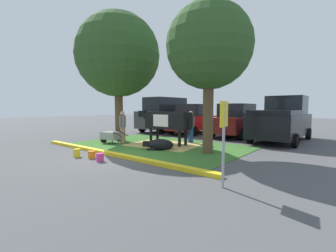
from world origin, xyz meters
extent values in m
plane|color=#4C4C4F|center=(0.00, 0.00, 0.00)|extent=(80.00, 80.00, 0.00)
cube|color=#386B28|center=(-0.35, 2.48, 0.01)|extent=(7.98, 5.19, 0.02)
cube|color=yellow|center=(-0.35, -0.27, 0.06)|extent=(9.18, 0.24, 0.12)
cube|color=tan|center=(-0.19, 2.72, 0.03)|extent=(3.50, 2.82, 0.04)
cylinder|color=brown|center=(-3.08, 2.40, 1.51)|extent=(0.43, 0.43, 3.01)
sphere|color=#2D5123|center=(-3.08, 2.40, 4.55)|extent=(4.38, 4.38, 4.38)
cylinder|color=brown|center=(2.37, 2.31, 1.48)|extent=(0.40, 0.40, 2.95)
sphere|color=#2D5123|center=(2.37, 2.31, 4.09)|extent=(3.25, 3.25, 3.25)
cube|color=black|center=(-0.13, 2.92, 1.18)|extent=(2.31, 0.73, 0.80)
cube|color=white|center=(-0.28, 2.92, 1.18)|extent=(0.91, 0.73, 0.56)
cylinder|color=black|center=(-1.46, 2.91, 1.28)|extent=(0.64, 0.33, 0.58)
cube|color=black|center=(-1.78, 2.90, 1.46)|extent=(0.44, 0.27, 0.32)
cube|color=white|center=(-1.98, 2.90, 1.42)|extent=(0.12, 0.20, 0.20)
cylinder|color=black|center=(-0.99, 2.67, 0.39)|extent=(0.14, 0.14, 0.78)
cylinder|color=black|center=(-0.99, 3.16, 0.39)|extent=(0.14, 0.14, 0.78)
cylinder|color=black|center=(0.74, 2.69, 0.39)|extent=(0.14, 0.14, 0.78)
cylinder|color=black|center=(0.73, 3.18, 0.39)|extent=(0.14, 0.14, 0.78)
cylinder|color=black|center=(1.07, 2.94, 0.93)|extent=(0.06, 0.06, 0.70)
ellipsoid|color=black|center=(0.52, 1.65, 0.24)|extent=(1.19, 0.97, 0.48)
cube|color=black|center=(0.01, 1.34, 0.26)|extent=(0.34, 0.31, 0.22)
cube|color=silver|center=(-0.10, 1.28, 0.26)|extent=(0.10, 0.12, 0.16)
cylinder|color=black|center=(0.31, 1.31, 0.06)|extent=(0.35, 0.26, 0.10)
cylinder|color=#23478C|center=(0.45, 4.03, 0.41)|extent=(0.26, 0.26, 0.82)
cylinder|color=slate|center=(0.45, 4.03, 1.10)|extent=(0.34, 0.34, 0.56)
sphere|color=beige|center=(0.45, 4.03, 1.49)|extent=(0.22, 0.22, 0.22)
cylinder|color=slate|center=(0.66, 3.96, 1.13)|extent=(0.09, 0.09, 0.53)
cylinder|color=slate|center=(0.24, 4.09, 1.13)|extent=(0.09, 0.09, 0.53)
cylinder|color=#9E7F5B|center=(-2.19, 1.89, 0.41)|extent=(0.26, 0.26, 0.82)
cylinder|color=slate|center=(-2.19, 1.89, 1.10)|extent=(0.34, 0.34, 0.56)
sphere|color=tan|center=(-2.19, 1.89, 1.49)|extent=(0.22, 0.22, 0.22)
cylinder|color=slate|center=(-2.27, 2.10, 1.13)|extent=(0.09, 0.09, 0.54)
cylinder|color=slate|center=(-2.11, 1.69, 1.13)|extent=(0.09, 0.09, 0.54)
cube|color=gray|center=(-2.58, 1.47, 0.40)|extent=(0.98, 0.73, 0.36)
cylinder|color=black|center=(-3.08, 1.39, 0.18)|extent=(0.37, 0.15, 0.36)
cylinder|color=black|center=(-2.25, 1.30, 0.12)|extent=(0.04, 0.04, 0.24)
cylinder|color=black|center=(-2.32, 1.73, 0.12)|extent=(0.04, 0.04, 0.24)
cylinder|color=black|center=(-1.91, 1.35, 0.52)|extent=(0.53, 0.12, 0.23)
cylinder|color=black|center=(-1.98, 1.79, 0.52)|extent=(0.53, 0.12, 0.23)
cylinder|color=#99999E|center=(4.53, -0.85, 0.94)|extent=(0.06, 0.06, 1.89)
cube|color=yellow|center=(4.53, -0.85, 1.64)|extent=(0.10, 0.44, 0.56)
cylinder|color=yellow|center=(-1.00, -1.22, 0.14)|extent=(0.24, 0.24, 0.29)
torus|color=yellow|center=(-1.00, -1.22, 0.29)|extent=(0.27, 0.27, 0.02)
cylinder|color=orange|center=(-0.39, -1.00, 0.13)|extent=(0.25, 0.25, 0.25)
torus|color=orange|center=(-0.39, -1.00, 0.25)|extent=(0.28, 0.28, 0.02)
cylinder|color=#EA3893|center=(0.26, -1.10, 0.13)|extent=(0.24, 0.24, 0.26)
torus|color=#EA3893|center=(0.26, -1.10, 0.26)|extent=(0.27, 0.27, 0.02)
cube|color=#3D3D42|center=(-4.26, 7.73, 0.92)|extent=(1.95, 4.62, 1.20)
cube|color=black|center=(-4.26, 7.73, 2.02)|extent=(1.71, 3.22, 1.00)
cylinder|color=black|center=(-5.20, 9.23, 0.32)|extent=(0.23, 0.64, 0.64)
cylinder|color=black|center=(-3.30, 9.21, 0.32)|extent=(0.23, 0.64, 0.64)
cylinder|color=black|center=(-5.23, 6.24, 0.32)|extent=(0.23, 0.64, 0.64)
cylinder|color=black|center=(-3.33, 6.22, 0.32)|extent=(0.23, 0.64, 0.64)
cube|color=red|center=(-1.79, 7.87, 0.77)|extent=(1.85, 4.42, 0.90)
cube|color=black|center=(-1.79, 7.87, 1.62)|extent=(1.61, 2.22, 0.80)
cylinder|color=black|center=(-2.68, 9.31, 0.32)|extent=(0.23, 0.64, 0.64)
cylinder|color=black|center=(-0.88, 9.29, 0.32)|extent=(0.23, 0.64, 0.64)
cylinder|color=black|center=(-2.71, 6.45, 0.32)|extent=(0.23, 0.64, 0.64)
cylinder|color=black|center=(-0.91, 6.43, 0.32)|extent=(0.23, 0.64, 0.64)
cube|color=maroon|center=(1.13, 8.10, 0.77)|extent=(1.85, 4.42, 0.90)
cube|color=black|center=(1.13, 8.10, 1.62)|extent=(1.61, 2.22, 0.80)
cylinder|color=black|center=(0.24, 9.54, 0.32)|extent=(0.23, 0.64, 0.64)
cylinder|color=black|center=(2.04, 9.52, 0.32)|extent=(0.23, 0.64, 0.64)
cylinder|color=black|center=(0.21, 6.68, 0.32)|extent=(0.23, 0.64, 0.64)
cylinder|color=black|center=(2.01, 6.66, 0.32)|extent=(0.23, 0.64, 0.64)
cube|color=black|center=(3.77, 7.66, 0.87)|extent=(2.06, 5.42, 1.10)
cube|color=black|center=(3.78, 8.60, 1.92)|extent=(1.86, 1.82, 1.00)
cube|color=black|center=(3.75, 6.44, 1.54)|extent=(1.93, 2.72, 0.24)
cylinder|color=black|center=(2.79, 9.42, 0.32)|extent=(0.23, 0.64, 0.64)
cylinder|color=black|center=(4.79, 9.40, 0.32)|extent=(0.23, 0.64, 0.64)
cylinder|color=black|center=(2.75, 5.91, 0.32)|extent=(0.23, 0.64, 0.64)
cylinder|color=black|center=(4.75, 5.89, 0.32)|extent=(0.23, 0.64, 0.64)
camera|label=1|loc=(6.74, -5.50, 1.78)|focal=24.56mm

